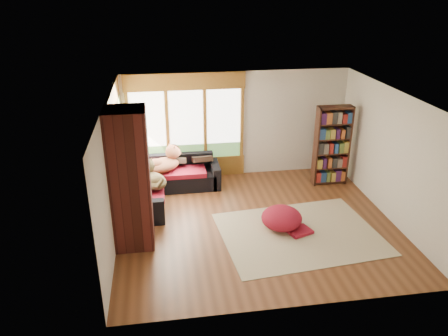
{
  "coord_description": "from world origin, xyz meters",
  "views": [
    {
      "loc": [
        -1.81,
        -7.5,
        4.57
      ],
      "look_at": [
        -0.56,
        0.72,
        0.95
      ],
      "focal_mm": 35.0,
      "sensor_mm": 36.0,
      "label": 1
    }
  ],
  "objects_px": {
    "dog_brindle": "(151,173)",
    "area_rug": "(299,233)",
    "dog_tan": "(165,158)",
    "brick_chimney": "(130,180)",
    "sectional_sofa": "(158,181)",
    "bookshelf": "(332,146)",
    "pouf": "(282,218)"
  },
  "relations": [
    {
      "from": "area_rug",
      "to": "brick_chimney",
      "type": "bearing_deg",
      "value": 176.91
    },
    {
      "from": "area_rug",
      "to": "dog_tan",
      "type": "relative_size",
      "value": 2.91
    },
    {
      "from": "sectional_sofa",
      "to": "dog_tan",
      "type": "height_order",
      "value": "dog_tan"
    },
    {
      "from": "brick_chimney",
      "to": "dog_brindle",
      "type": "relative_size",
      "value": 2.73
    },
    {
      "from": "dog_tan",
      "to": "dog_brindle",
      "type": "xyz_separation_m",
      "value": [
        -0.31,
        -0.77,
        -0.02
      ]
    },
    {
      "from": "pouf",
      "to": "dog_brindle",
      "type": "bearing_deg",
      "value": 152.09
    },
    {
      "from": "pouf",
      "to": "dog_brindle",
      "type": "distance_m",
      "value": 2.9
    },
    {
      "from": "area_rug",
      "to": "dog_tan",
      "type": "distance_m",
      "value": 3.54
    },
    {
      "from": "sectional_sofa",
      "to": "dog_tan",
      "type": "relative_size",
      "value": 2.14
    },
    {
      "from": "bookshelf",
      "to": "dog_tan",
      "type": "height_order",
      "value": "bookshelf"
    },
    {
      "from": "sectional_sofa",
      "to": "area_rug",
      "type": "distance_m",
      "value": 3.5
    },
    {
      "from": "sectional_sofa",
      "to": "area_rug",
      "type": "bearing_deg",
      "value": -34.92
    },
    {
      "from": "brick_chimney",
      "to": "dog_tan",
      "type": "xyz_separation_m",
      "value": [
        0.64,
        2.21,
        -0.51
      ]
    },
    {
      "from": "bookshelf",
      "to": "pouf",
      "type": "relative_size",
      "value": 2.38
    },
    {
      "from": "dog_tan",
      "to": "dog_brindle",
      "type": "relative_size",
      "value": 1.08
    },
    {
      "from": "brick_chimney",
      "to": "area_rug",
      "type": "bearing_deg",
      "value": -3.09
    },
    {
      "from": "pouf",
      "to": "area_rug",
      "type": "bearing_deg",
      "value": -43.78
    },
    {
      "from": "dog_brindle",
      "to": "bookshelf",
      "type": "bearing_deg",
      "value": -104.9
    },
    {
      "from": "area_rug",
      "to": "dog_brindle",
      "type": "bearing_deg",
      "value": 150.15
    },
    {
      "from": "area_rug",
      "to": "bookshelf",
      "type": "bearing_deg",
      "value": 56.56
    },
    {
      "from": "dog_tan",
      "to": "brick_chimney",
      "type": "bearing_deg",
      "value": -140.36
    },
    {
      "from": "dog_brindle",
      "to": "area_rug",
      "type": "bearing_deg",
      "value": -141.66
    },
    {
      "from": "area_rug",
      "to": "dog_tan",
      "type": "bearing_deg",
      "value": 136.4
    },
    {
      "from": "sectional_sofa",
      "to": "bookshelf",
      "type": "relative_size",
      "value": 1.15
    },
    {
      "from": "dog_brindle",
      "to": "sectional_sofa",
      "type": "bearing_deg",
      "value": -32.39
    },
    {
      "from": "area_rug",
      "to": "pouf",
      "type": "bearing_deg",
      "value": 136.22
    },
    {
      "from": "sectional_sofa",
      "to": "dog_brindle",
      "type": "bearing_deg",
      "value": -96.05
    },
    {
      "from": "brick_chimney",
      "to": "dog_brindle",
      "type": "distance_m",
      "value": 1.57
    },
    {
      "from": "area_rug",
      "to": "sectional_sofa",
      "type": "bearing_deg",
      "value": 140.54
    },
    {
      "from": "brick_chimney",
      "to": "area_rug",
      "type": "distance_m",
      "value": 3.4
    },
    {
      "from": "bookshelf",
      "to": "dog_brindle",
      "type": "distance_m",
      "value": 4.24
    },
    {
      "from": "pouf",
      "to": "dog_tan",
      "type": "relative_size",
      "value": 0.78
    }
  ]
}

